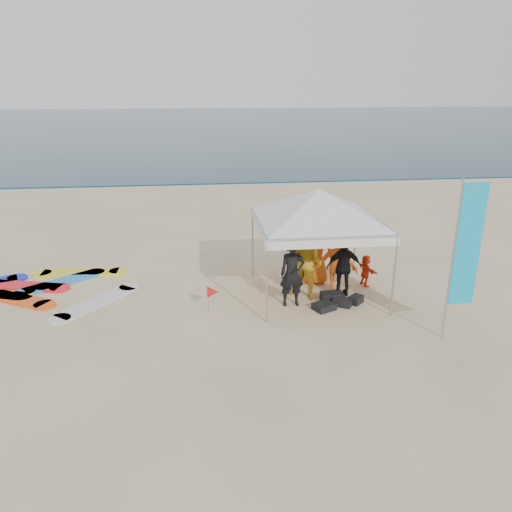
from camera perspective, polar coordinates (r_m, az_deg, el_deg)
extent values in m
plane|color=beige|center=(10.42, -3.86, -11.18)|extent=(120.00, 120.00, 0.00)
cube|color=#0C2633|center=(69.19, -6.63, 14.77)|extent=(160.00, 84.00, 0.08)
cube|color=silver|center=(27.69, -5.91, 8.16)|extent=(160.00, 1.20, 0.01)
imported|color=black|center=(12.27, 4.15, -2.01)|extent=(0.62, 0.41, 1.67)
imported|color=#C08F1B|center=(12.64, 5.68, -0.87)|extent=(1.17, 1.14, 1.89)
imported|color=#D54A12|center=(13.14, 9.19, -0.59)|extent=(1.27, 0.97, 1.74)
imported|color=black|center=(13.03, 10.01, -1.25)|extent=(0.93, 0.43, 1.55)
imported|color=#C55111|center=(13.65, 6.79, 0.76)|extent=(1.03, 0.75, 1.95)
imported|color=red|center=(13.88, 12.43, -1.61)|extent=(0.44, 0.85, 0.88)
cylinder|color=#A5A5A8|center=(14.08, -0.40, 1.56)|extent=(0.05, 0.05, 1.99)
cylinder|color=#A5A5A8|center=(14.69, 11.27, 1.94)|extent=(0.05, 0.05, 1.99)
cylinder|color=#A5A5A8|center=(11.29, 1.29, -3.02)|extent=(0.05, 0.05, 1.99)
cylinder|color=#A5A5A8|center=(12.05, 15.52, -2.28)|extent=(0.05, 0.05, 1.99)
cube|color=silver|center=(11.28, 8.86, 1.47)|extent=(3.09, 0.02, 0.24)
cube|color=silver|center=(14.07, 5.68, 5.17)|extent=(3.09, 0.02, 0.24)
cube|color=silver|center=(12.40, 0.36, 3.33)|extent=(0.02, 3.09, 0.24)
cube|color=silver|center=(13.10, 13.48, 3.66)|extent=(0.02, 3.09, 0.24)
pyramid|color=silver|center=(12.45, 7.27, 7.59)|extent=(4.23, 4.23, 0.80)
cylinder|color=#A5A5A8|center=(11.08, 21.50, -0.65)|extent=(0.04, 0.04, 3.51)
cube|color=#0DA2D6|center=(11.12, 23.07, 1.12)|extent=(0.55, 0.03, 2.61)
cylinder|color=#A5A5A8|center=(12.16, -5.49, -4.98)|extent=(0.02, 0.02, 0.60)
cone|color=red|center=(12.08, -4.95, -4.11)|extent=(0.28, 0.28, 0.28)
cube|color=black|center=(12.87, 8.67, -4.63)|extent=(0.57, 0.37, 0.22)
cube|color=black|center=(12.65, 9.83, -5.24)|extent=(0.55, 0.49, 0.18)
cube|color=black|center=(12.38, 7.78, -5.75)|extent=(0.62, 0.57, 0.16)
cube|color=black|center=(12.85, 11.36, -4.90)|extent=(0.44, 0.44, 0.20)
cube|color=red|center=(15.05, -25.43, -3.09)|extent=(2.41, 1.14, 0.07)
cube|color=yellow|center=(15.40, -19.44, -1.79)|extent=(2.19, 0.63, 0.07)
cube|color=#ED5214|center=(14.12, -25.47, -4.51)|extent=(1.77, 1.33, 0.07)
cube|color=silver|center=(13.22, -17.74, -5.07)|extent=(1.82, 2.08, 0.07)
cube|color=#2683CC|center=(14.85, -21.30, -2.79)|extent=(1.92, 1.70, 0.07)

